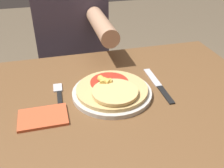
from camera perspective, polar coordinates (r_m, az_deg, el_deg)
dining_table at (r=0.89m, az=3.40°, el=-11.61°), size 0.90×0.74×0.77m
plate at (r=0.82m, az=0.00°, el=-1.95°), size 0.25×0.25×0.01m
pizza at (r=0.81m, az=0.02°, el=-1.12°), size 0.22×0.22×0.04m
fork at (r=0.83m, az=-11.45°, el=-2.69°), size 0.03×0.18×0.00m
knife at (r=0.88m, az=10.12°, el=-0.31°), size 0.02×0.22×0.00m
napkin at (r=0.75m, az=-14.79°, el=-7.00°), size 0.13×0.09×0.01m
person_diner at (r=1.35m, az=-8.56°, el=7.98°), size 0.33×0.52×1.20m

